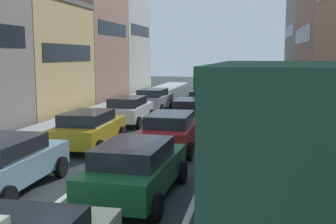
{
  "coord_description": "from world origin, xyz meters",
  "views": [
    {
      "loc": [
        3.07,
        -3.17,
        3.7
      ],
      "look_at": [
        0.0,
        12.0,
        1.6
      ],
      "focal_mm": 44.55,
      "sensor_mm": 36.0,
      "label": 1
    }
  ],
  "objects_px": {
    "sedan_centre_lane_second": "(136,168)",
    "coupe_centre_lane_fourth": "(192,112)",
    "removalist_box_truck": "(284,147)",
    "sedan_centre_lane_fifth": "(205,101)",
    "bus_mid_queue_primary": "(216,78)",
    "sedan_left_lane_fifth": "(153,99)",
    "sedan_left_lane_third": "(89,128)",
    "hatchback_centre_lane_third": "(171,130)",
    "sedan_left_lane_fourth": "(128,110)",
    "sedan_right_lane_behind_truck": "(263,136)",
    "wagon_left_lane_second": "(5,163)"
  },
  "relations": [
    {
      "from": "coupe_centre_lane_fourth",
      "to": "sedan_right_lane_behind_truck",
      "type": "height_order",
      "value": "same"
    },
    {
      "from": "sedan_left_lane_fourth",
      "to": "sedan_right_lane_behind_truck",
      "type": "height_order",
      "value": "same"
    },
    {
      "from": "sedan_left_lane_third",
      "to": "sedan_left_lane_fifth",
      "type": "bearing_deg",
      "value": -0.9
    },
    {
      "from": "sedan_left_lane_third",
      "to": "coupe_centre_lane_fourth",
      "type": "bearing_deg",
      "value": -32.49
    },
    {
      "from": "sedan_left_lane_third",
      "to": "sedan_centre_lane_second",
      "type": "bearing_deg",
      "value": -148.37
    },
    {
      "from": "sedan_left_lane_third",
      "to": "coupe_centre_lane_fourth",
      "type": "distance_m",
      "value": 6.55
    },
    {
      "from": "hatchback_centre_lane_third",
      "to": "sedan_left_lane_fifth",
      "type": "relative_size",
      "value": 0.99
    },
    {
      "from": "hatchback_centre_lane_third",
      "to": "bus_mid_queue_primary",
      "type": "bearing_deg",
      "value": -0.22
    },
    {
      "from": "removalist_box_truck",
      "to": "sedan_centre_lane_fifth",
      "type": "height_order",
      "value": "removalist_box_truck"
    },
    {
      "from": "sedan_left_lane_third",
      "to": "sedan_left_lane_fourth",
      "type": "height_order",
      "value": "same"
    },
    {
      "from": "wagon_left_lane_second",
      "to": "coupe_centre_lane_fourth",
      "type": "bearing_deg",
      "value": -18.42
    },
    {
      "from": "sedan_left_lane_third",
      "to": "sedan_left_lane_fifth",
      "type": "height_order",
      "value": "same"
    },
    {
      "from": "removalist_box_truck",
      "to": "sedan_left_lane_third",
      "type": "distance_m",
      "value": 10.36
    },
    {
      "from": "sedan_left_lane_fourth",
      "to": "sedan_left_lane_fifth",
      "type": "distance_m",
      "value": 5.62
    },
    {
      "from": "removalist_box_truck",
      "to": "sedan_right_lane_behind_truck",
      "type": "height_order",
      "value": "removalist_box_truck"
    },
    {
      "from": "coupe_centre_lane_fourth",
      "to": "bus_mid_queue_primary",
      "type": "distance_m",
      "value": 15.33
    },
    {
      "from": "sedan_left_lane_fifth",
      "to": "removalist_box_truck",
      "type": "bearing_deg",
      "value": -157.94
    },
    {
      "from": "sedan_centre_lane_second",
      "to": "wagon_left_lane_second",
      "type": "height_order",
      "value": "same"
    },
    {
      "from": "sedan_left_lane_fourth",
      "to": "bus_mid_queue_primary",
      "type": "height_order",
      "value": "bus_mid_queue_primary"
    },
    {
      "from": "hatchback_centre_lane_third",
      "to": "coupe_centre_lane_fourth",
      "type": "bearing_deg",
      "value": -0.79
    },
    {
      "from": "wagon_left_lane_second",
      "to": "sedan_left_lane_fifth",
      "type": "bearing_deg",
      "value": -1.06
    },
    {
      "from": "sedan_centre_lane_second",
      "to": "bus_mid_queue_primary",
      "type": "height_order",
      "value": "bus_mid_queue_primary"
    },
    {
      "from": "wagon_left_lane_second",
      "to": "sedan_left_lane_third",
      "type": "xyz_separation_m",
      "value": [
        0.17,
        5.59,
        0.0
      ]
    },
    {
      "from": "sedan_left_lane_fifth",
      "to": "hatchback_centre_lane_third",
      "type": "bearing_deg",
      "value": -161.7
    },
    {
      "from": "sedan_left_lane_fourth",
      "to": "hatchback_centre_lane_third",
      "type": "bearing_deg",
      "value": -150.17
    },
    {
      "from": "sedan_centre_lane_fifth",
      "to": "sedan_right_lane_behind_truck",
      "type": "height_order",
      "value": "same"
    },
    {
      "from": "sedan_right_lane_behind_truck",
      "to": "sedan_left_lane_fifth",
      "type": "bearing_deg",
      "value": 33.45
    },
    {
      "from": "removalist_box_truck",
      "to": "sedan_left_lane_fourth",
      "type": "xyz_separation_m",
      "value": [
        -7.18,
        13.47,
        -1.18
      ]
    },
    {
      "from": "sedan_left_lane_fifth",
      "to": "sedan_right_lane_behind_truck",
      "type": "distance_m",
      "value": 13.72
    },
    {
      "from": "wagon_left_lane_second",
      "to": "hatchback_centre_lane_third",
      "type": "relative_size",
      "value": 1.0
    },
    {
      "from": "coupe_centre_lane_fourth",
      "to": "sedan_centre_lane_second",
      "type": "bearing_deg",
      "value": -179.05
    },
    {
      "from": "sedan_centre_lane_fifth",
      "to": "hatchback_centre_lane_third",
      "type": "bearing_deg",
      "value": -178.64
    },
    {
      "from": "removalist_box_truck",
      "to": "sedan_left_lane_fourth",
      "type": "distance_m",
      "value": 15.31
    },
    {
      "from": "removalist_box_truck",
      "to": "sedan_right_lane_behind_truck",
      "type": "xyz_separation_m",
      "value": [
        -0.18,
        7.27,
        -1.18
      ]
    },
    {
      "from": "removalist_box_truck",
      "to": "hatchback_centre_lane_third",
      "type": "height_order",
      "value": "removalist_box_truck"
    },
    {
      "from": "sedan_centre_lane_fifth",
      "to": "bus_mid_queue_primary",
      "type": "relative_size",
      "value": 0.41
    },
    {
      "from": "sedan_centre_lane_second",
      "to": "coupe_centre_lane_fourth",
      "type": "relative_size",
      "value": 1.01
    },
    {
      "from": "wagon_left_lane_second",
      "to": "bus_mid_queue_primary",
      "type": "relative_size",
      "value": 0.41
    },
    {
      "from": "wagon_left_lane_second",
      "to": "bus_mid_queue_primary",
      "type": "distance_m",
      "value": 26.73
    },
    {
      "from": "coupe_centre_lane_fourth",
      "to": "bus_mid_queue_primary",
      "type": "relative_size",
      "value": 0.41
    },
    {
      "from": "sedan_centre_lane_second",
      "to": "coupe_centre_lane_fourth",
      "type": "bearing_deg",
      "value": 2.6
    },
    {
      "from": "hatchback_centre_lane_third",
      "to": "sedan_left_lane_third",
      "type": "height_order",
      "value": "same"
    },
    {
      "from": "sedan_left_lane_third",
      "to": "sedan_right_lane_behind_truck",
      "type": "relative_size",
      "value": 0.99
    },
    {
      "from": "hatchback_centre_lane_third",
      "to": "sedan_right_lane_behind_truck",
      "type": "height_order",
      "value": "same"
    },
    {
      "from": "sedan_left_lane_third",
      "to": "bus_mid_queue_primary",
      "type": "xyz_separation_m",
      "value": [
        3.32,
        20.9,
        0.96
      ]
    },
    {
      "from": "sedan_centre_lane_second",
      "to": "sedan_left_lane_fourth",
      "type": "bearing_deg",
      "value": 19.81
    },
    {
      "from": "sedan_left_lane_fifth",
      "to": "bus_mid_queue_primary",
      "type": "xyz_separation_m",
      "value": [
        3.41,
        9.32,
        0.96
      ]
    },
    {
      "from": "sedan_left_lane_third",
      "to": "sedan_left_lane_fifth",
      "type": "distance_m",
      "value": 11.58
    },
    {
      "from": "hatchback_centre_lane_third",
      "to": "bus_mid_queue_primary",
      "type": "xyz_separation_m",
      "value": [
        -0.02,
        20.73,
        0.96
      ]
    },
    {
      "from": "sedan_left_lane_third",
      "to": "hatchback_centre_lane_third",
      "type": "bearing_deg",
      "value": -88.42
    }
  ]
}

